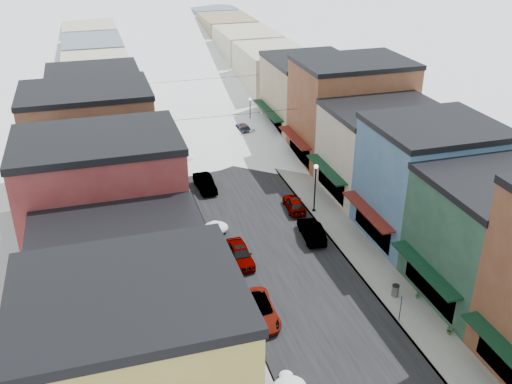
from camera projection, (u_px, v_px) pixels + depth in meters
road at (193, 113)px, 81.18m from camera, size 10.00×160.00×0.01m
sidewalk_left at (147, 117)px, 79.47m from camera, size 3.20×160.00×0.15m
sidewalk_right at (238, 108)px, 82.83m from camera, size 3.20×160.00×0.15m
curb_left at (158, 116)px, 79.86m from camera, size 0.10×160.00×0.15m
curb_right at (228, 109)px, 82.44m from camera, size 0.10×160.00×0.15m
bldg_l_cream at (125, 298)px, 34.97m from camera, size 11.30×8.20×9.50m
bldg_l_brick_near at (106, 217)px, 41.03m from camera, size 12.30×8.20×12.50m
bldg_l_grayblue at (109, 188)px, 49.22m from camera, size 11.30×9.20×9.00m
bldg_l_brick_far at (91, 142)px, 56.24m from camera, size 13.30×9.20×11.00m
bldg_l_tan at (98, 114)px, 65.29m from camera, size 11.30×11.20×10.00m
bldg_r_green at (496, 239)px, 41.27m from camera, size 11.30×9.20×9.50m
bldg_r_blue at (429, 181)px, 48.76m from camera, size 11.30×9.20×10.50m
bldg_r_cream at (383, 150)px, 56.94m from camera, size 12.30×9.20×9.00m
bldg_r_brick_far at (350, 110)px, 64.23m from camera, size 13.30×9.20×11.50m
bldg_r_tan at (309, 95)px, 72.99m from camera, size 11.30×11.20×9.50m
distant_blocks at (167, 50)px, 99.12m from camera, size 34.00×55.00×8.00m
overhead_cables at (211, 96)px, 67.70m from camera, size 16.40×15.04×0.04m
car_white_suv at (259, 310)px, 40.34m from camera, size 2.50×5.07×1.38m
car_silver_sedan at (240, 254)px, 46.78m from camera, size 1.84×4.48×1.52m
car_dark_hatch at (205, 183)px, 58.86m from camera, size 1.81×4.54×1.47m
car_silver_wagon at (179, 130)px, 72.71m from camera, size 2.82×5.64×1.57m
car_green_sedan at (312, 231)px, 50.17m from camera, size 2.03×4.64×1.48m
car_gray_suv at (294, 204)px, 54.91m from camera, size 2.02×4.17×1.37m
car_black_sedan at (241, 129)px, 73.20m from camera, size 2.56×5.31×1.49m
car_lane_silver at (182, 108)px, 81.07m from camera, size 1.66×3.99×1.35m
car_lane_white at (189, 82)px, 93.06m from camera, size 3.11×5.77×1.54m
parking_sign at (401, 307)px, 39.66m from camera, size 0.12×0.27×2.06m
trash_can at (395, 290)px, 42.54m from camera, size 0.56×0.56×0.94m
streetlamp_near at (315, 182)px, 53.37m from camera, size 0.40×0.40×4.85m
streetlamp_far at (250, 109)px, 73.82m from camera, size 0.35×0.35×4.23m
planter_near at (450, 330)px, 38.80m from camera, size 0.63×0.59×0.58m
planter_far at (418, 295)px, 42.37m from camera, size 0.45×0.45×0.57m
snow_pile_mid at (215, 228)px, 51.17m from camera, size 2.33×2.63×0.99m
snow_pile_far at (184, 158)px, 65.45m from camera, size 2.23×2.57×0.94m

